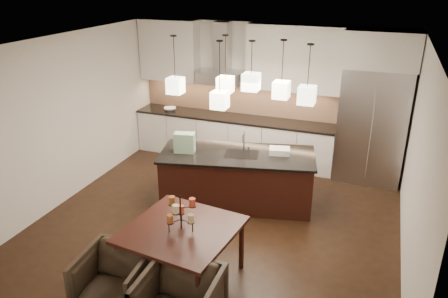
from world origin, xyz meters
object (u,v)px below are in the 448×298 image
(refrigerator, at_px, (372,126))
(armchair_left, at_px, (115,281))
(dining_table, at_px, (182,254))
(island_body, at_px, (237,179))

(refrigerator, height_order, armchair_left, refrigerator)
(dining_table, bearing_deg, refrigerator, 69.66)
(refrigerator, relative_size, island_body, 0.87)
(island_body, xyz_separation_m, dining_table, (0.01, -2.18, -0.05))
(dining_table, relative_size, armchair_left, 1.60)
(island_body, distance_m, dining_table, 2.18)
(dining_table, distance_m, armchair_left, 0.90)
(island_body, distance_m, armchair_left, 2.95)
(island_body, bearing_deg, dining_table, -102.58)
(armchair_left, bearing_deg, refrigerator, 57.03)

